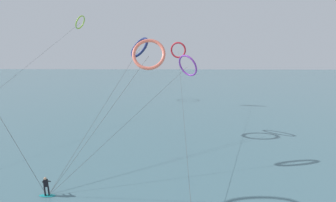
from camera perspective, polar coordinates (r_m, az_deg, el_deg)
sea_water at (r=107.18m, az=1.30°, el=5.53°), size 400.00×200.00×0.08m
surfer_teal at (r=21.43m, az=-29.72°, el=-19.48°), size 1.40×0.64×1.70m
kite_navy at (r=30.31m, az=-7.67°, el=13.95°), size 7.59×16.44×14.13m
kite_crimson at (r=49.92m, az=2.75°, el=13.38°), size 3.78×43.01×14.79m
kite_violet at (r=31.27m, az=5.22°, el=9.33°), size 14.18×17.61×11.76m
kite_lime at (r=61.32m, az=-22.47°, el=18.81°), size 2.23×47.09×21.68m
kite_coral at (r=21.98m, az=-5.19°, el=12.30°), size 9.61×7.27×13.26m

